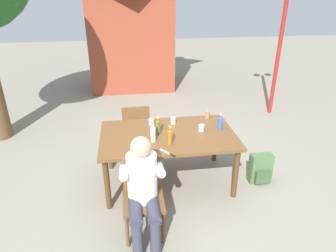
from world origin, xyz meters
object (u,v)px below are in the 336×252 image
(lamp_post, at_px, (284,18))
(dining_table, at_px, (168,139))
(bottle_olive, at_px, (158,126))
(backpack_by_near_side, at_px, (261,169))
(cup_steel, at_px, (201,128))
(chair_near_left, at_px, (143,192))
(table_knife, at_px, (169,153))
(cup_glass, at_px, (151,122))
(bottle_clear, at_px, (153,133))
(brick_kiosk, at_px, (131,28))
(bottle_blue, at_px, (220,122))
(chair_far_left, at_px, (136,127))
(cup_terracotta, at_px, (207,114))
(person_in_white_shirt, at_px, (143,186))
(bottle_amber, at_px, (170,136))
(cup_white, at_px, (173,121))

(lamp_post, bearing_deg, dining_table, -139.36)
(bottle_olive, bearing_deg, lamp_post, 38.68)
(backpack_by_near_side, bearing_deg, cup_steel, 164.11)
(dining_table, relative_size, cup_steel, 20.45)
(chair_near_left, height_order, table_knife, chair_near_left)
(cup_glass, bearing_deg, bottle_clear, -92.47)
(table_knife, bearing_deg, brick_kiosk, 92.85)
(bottle_blue, bearing_deg, brick_kiosk, 103.06)
(chair_far_left, distance_m, bottle_clear, 1.09)
(chair_far_left, height_order, cup_terracotta, chair_far_left)
(person_in_white_shirt, xyz_separation_m, bottle_blue, (1.13, 1.01, 0.19))
(bottle_amber, distance_m, table_knife, 0.25)
(table_knife, bearing_deg, cup_glass, 98.72)
(bottle_olive, relative_size, cup_terracotta, 2.26)
(dining_table, xyz_separation_m, bottle_olive, (-0.13, 0.04, 0.18))
(brick_kiosk, relative_size, lamp_post, 1.07)
(bottle_amber, height_order, lamp_post, lamp_post)
(bottle_amber, bearing_deg, cup_steel, 32.89)
(bottle_clear, relative_size, bottle_amber, 1.06)
(cup_steel, distance_m, lamp_post, 3.22)
(bottle_amber, distance_m, cup_glass, 0.63)
(chair_far_left, xyz_separation_m, bottle_clear, (0.18, -1.00, 0.37))
(chair_near_left, xyz_separation_m, lamp_post, (2.96, 3.03, 1.46))
(bottle_clear, relative_size, lamp_post, 0.09)
(chair_near_left, height_order, chair_far_left, same)
(bottle_blue, bearing_deg, person_in_white_shirt, -138.16)
(chair_near_left, height_order, cup_glass, chair_near_left)
(bottle_blue, bearing_deg, cup_glass, 163.57)
(bottle_blue, relative_size, table_knife, 1.09)
(chair_near_left, height_order, bottle_clear, bottle_clear)
(person_in_white_shirt, bearing_deg, brick_kiosk, 89.12)
(bottle_olive, relative_size, cup_glass, 2.77)
(person_in_white_shirt, bearing_deg, cup_terracotta, 53.14)
(bottle_amber, xyz_separation_m, backpack_by_near_side, (1.30, 0.07, -0.65))
(backpack_by_near_side, bearing_deg, brick_kiosk, 108.62)
(table_knife, bearing_deg, bottle_clear, 114.05)
(chair_near_left, xyz_separation_m, backpack_by_near_side, (1.68, 0.64, -0.28))
(dining_table, height_order, backpack_by_near_side, dining_table)
(lamp_post, bearing_deg, bottle_olive, -141.32)
(bottle_olive, xyz_separation_m, bottle_clear, (-0.08, -0.21, 0.01))
(cup_white, bearing_deg, chair_far_left, 134.99)
(cup_terracotta, height_order, backpack_by_near_side, cup_terracotta)
(dining_table, height_order, chair_near_left, chair_near_left)
(person_in_white_shirt, distance_m, cup_terracotta, 1.76)
(bottle_blue, bearing_deg, bottle_olive, -178.99)
(bottle_clear, height_order, cup_glass, bottle_clear)
(cup_terracotta, xyz_separation_m, lamp_post, (1.90, 1.74, 1.15))
(chair_near_left, relative_size, bottle_clear, 3.36)
(bottle_blue, xyz_separation_m, backpack_by_near_side, (0.56, -0.26, -0.64))
(chair_near_left, bearing_deg, brick_kiosk, 89.10)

